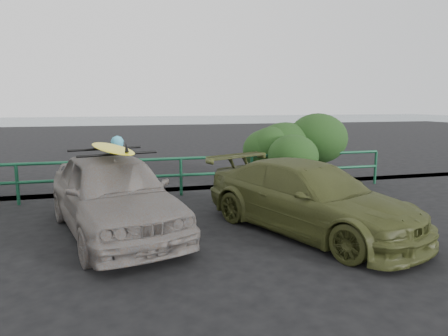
% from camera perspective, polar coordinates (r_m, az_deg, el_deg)
% --- Properties ---
extents(ground, '(80.00, 80.00, 0.00)m').
position_cam_1_polar(ground, '(6.01, -8.24, -15.01)').
color(ground, black).
extents(ocean, '(200.00, 200.00, 0.00)m').
position_cam_1_polar(ocean, '(65.50, -14.50, 6.87)').
color(ocean, slate).
rests_on(ocean, ground).
extents(guardrail, '(14.00, 0.08, 1.04)m').
position_cam_1_polar(guardrail, '(10.65, -11.49, -1.41)').
color(guardrail, '#14472E').
rests_on(guardrail, ground).
extents(shrub_right, '(3.20, 2.40, 2.20)m').
position_cam_1_polar(shrub_right, '(12.37, 12.06, 2.77)').
color(shrub_right, '#1D3C16').
rests_on(shrub_right, ground).
extents(sedan, '(2.93, 4.86, 1.55)m').
position_cam_1_polar(sedan, '(7.87, -15.53, -3.46)').
color(sedan, slate).
rests_on(sedan, ground).
extents(olive_vehicle, '(3.58, 4.98, 1.34)m').
position_cam_1_polar(olive_vehicle, '(7.86, 12.07, -4.12)').
color(olive_vehicle, '#3F441E').
rests_on(olive_vehicle, ground).
extents(man, '(0.72, 0.57, 1.73)m').
position_cam_1_polar(man, '(9.51, -14.84, -0.70)').
color(man, '#40A3C2').
rests_on(man, ground).
extents(roof_rack, '(1.62, 1.32, 0.05)m').
position_cam_1_polar(roof_rack, '(7.74, -15.79, 2.31)').
color(roof_rack, black).
rests_on(roof_rack, sedan).
extents(surfboard, '(1.11, 2.47, 0.07)m').
position_cam_1_polar(surfboard, '(7.73, -15.80, 2.75)').
color(surfboard, yellow).
rests_on(surfboard, roof_rack).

